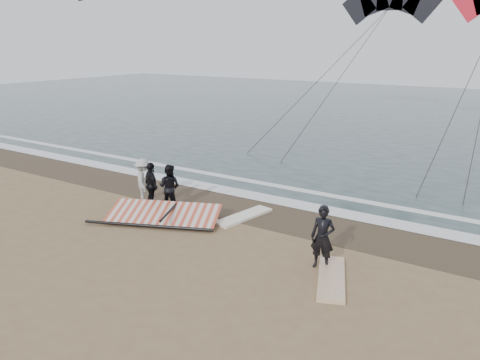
% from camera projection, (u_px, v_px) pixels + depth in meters
% --- Properties ---
extents(ground, '(120.00, 120.00, 0.00)m').
position_uv_depth(ground, '(202.00, 263.00, 13.26)').
color(ground, '#8C704C').
rests_on(ground, ground).
extents(sea, '(120.00, 54.00, 0.02)m').
position_uv_depth(sea, '(435.00, 115.00, 39.93)').
color(sea, '#233838').
rests_on(sea, ground).
extents(wet_sand, '(120.00, 2.80, 0.01)m').
position_uv_depth(wet_sand, '(277.00, 215.00, 16.90)').
color(wet_sand, '#4C3D2B').
rests_on(wet_sand, ground).
extents(foam_near, '(120.00, 0.90, 0.01)m').
position_uv_depth(foam_near, '(294.00, 204.00, 18.02)').
color(foam_near, white).
rests_on(foam_near, sea).
extents(foam_far, '(120.00, 0.45, 0.01)m').
position_uv_depth(foam_far, '(312.00, 192.00, 19.40)').
color(foam_far, white).
rests_on(foam_far, sea).
extents(man_main, '(0.70, 0.50, 1.81)m').
position_uv_depth(man_main, '(323.00, 237.00, 12.73)').
color(man_main, black).
rests_on(man_main, ground).
extents(board_white, '(1.52, 2.53, 0.10)m').
position_uv_depth(board_white, '(331.00, 278.00, 12.31)').
color(board_white, silver).
rests_on(board_white, ground).
extents(board_cream, '(1.11, 2.48, 0.10)m').
position_uv_depth(board_cream, '(244.00, 216.00, 16.64)').
color(board_cream, white).
rests_on(board_cream, ground).
extents(trio_cluster, '(2.51, 1.34, 1.75)m').
position_uv_depth(trio_cluster, '(154.00, 184.00, 17.64)').
color(trio_cluster, black).
rests_on(trio_cluster, ground).
extents(sail_rig, '(4.19, 3.12, 0.51)m').
position_uv_depth(sail_rig, '(165.00, 215.00, 16.39)').
color(sail_rig, black).
rests_on(sail_rig, ground).
extents(kite_dark, '(8.32, 8.20, 18.21)m').
position_uv_depth(kite_dark, '(389.00, 5.00, 34.53)').
color(kite_dark, black).
rests_on(kite_dark, ground).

